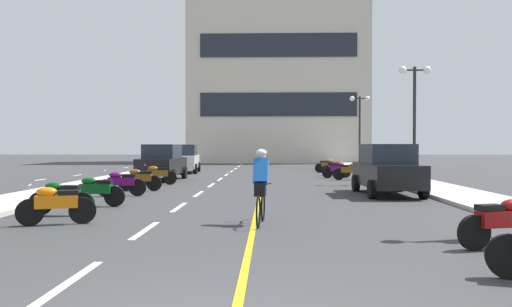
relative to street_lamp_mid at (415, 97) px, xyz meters
name	(u,v)px	position (x,y,z in m)	size (l,w,h in m)	color
ground_plane	(258,181)	(-7.22, 1.97, -3.96)	(140.00, 140.00, 0.00)	#38383A
curb_left	(131,176)	(-14.42, 4.97, -3.90)	(2.40, 72.00, 0.12)	#B7B2A8
curb_right	(389,176)	(-0.02, 4.97, -3.90)	(2.40, 72.00, 0.12)	#B7B2A8
lane_dash_0	(70,281)	(-9.22, -17.03, -3.96)	(0.14, 2.20, 0.01)	silver
lane_dash_1	(145,230)	(-9.22, -13.03, -3.96)	(0.14, 2.20, 0.01)	silver
lane_dash_2	(179,207)	(-9.22, -9.03, -3.96)	(0.14, 2.20, 0.01)	silver
lane_dash_3	(199,194)	(-9.22, -5.03, -3.96)	(0.14, 2.20, 0.01)	silver
lane_dash_4	(211,185)	(-9.22, -1.03, -3.96)	(0.14, 2.20, 0.01)	silver
lane_dash_5	(220,179)	(-9.22, 2.97, -3.96)	(0.14, 2.20, 0.01)	silver
lane_dash_6	(226,175)	(-9.22, 6.97, -3.96)	(0.14, 2.20, 0.01)	silver
lane_dash_7	(231,171)	(-9.22, 10.97, -3.96)	(0.14, 2.20, 0.01)	silver
lane_dash_8	(235,169)	(-9.22, 14.97, -3.96)	(0.14, 2.20, 0.01)	silver
lane_dash_9	(239,166)	(-9.22, 18.97, -3.96)	(0.14, 2.20, 0.01)	silver
lane_dash_10	(241,165)	(-9.22, 22.97, -3.96)	(0.14, 2.20, 0.01)	silver
lane_dash_11	(244,163)	(-9.22, 26.97, -3.96)	(0.14, 2.20, 0.01)	silver
centre_line_yellow	(264,177)	(-6.97, 4.97, -3.96)	(0.12, 66.00, 0.01)	gold
office_building	(278,71)	(-5.81, 30.21, 5.57)	(18.03, 8.61, 19.06)	beige
street_lamp_mid	(415,97)	(0.00, 0.00, 0.00)	(1.46, 0.36, 5.27)	black
street_lamp_far	(360,115)	(-0.17, 13.35, -0.05)	(1.46, 0.36, 5.19)	black
parked_car_near	(387,169)	(-2.42, -5.22, -3.05)	(2.01, 4.24, 1.82)	black
parked_car_mid	(162,162)	(-12.08, 2.17, -3.05)	(2.03, 4.25, 1.82)	black
parked_car_far	(184,159)	(-12.17, 9.20, -3.05)	(2.14, 4.30, 1.82)	black
motorcycle_1	(503,221)	(-2.62, -14.76, -3.49)	(1.67, 0.71, 0.92)	black
motorcycle_2	(56,204)	(-11.39, -12.37, -3.49)	(1.64, 0.79, 0.92)	black
motorcycle_3	(61,197)	(-11.89, -10.89, -3.49)	(1.70, 0.60, 0.92)	black
motorcycle_4	(95,190)	(-11.67, -8.96, -3.49)	(1.70, 0.60, 0.92)	black
motorcycle_5	(121,183)	(-11.80, -5.98, -3.49)	(1.70, 0.60, 0.92)	black
motorcycle_6	(140,179)	(-11.68, -3.88, -3.49)	(1.70, 0.60, 0.92)	black
motorcycle_7	(157,174)	(-11.65, -0.92, -3.49)	(1.65, 0.76, 0.92)	black
motorcycle_8	(350,171)	(-2.54, 2.59, -3.49)	(1.70, 0.60, 0.92)	black
motorcycle_9	(337,169)	(-2.98, 4.23, -3.49)	(1.63, 0.81, 0.92)	black
motorcycle_10	(336,168)	(-2.77, 6.23, -3.49)	(1.70, 0.60, 0.92)	black
motorcycle_11	(327,165)	(-2.89, 9.69, -3.49)	(1.64, 0.78, 0.92)	black
cyclist_rider	(261,185)	(-6.82, -12.13, -3.08)	(0.42, 1.77, 1.71)	black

